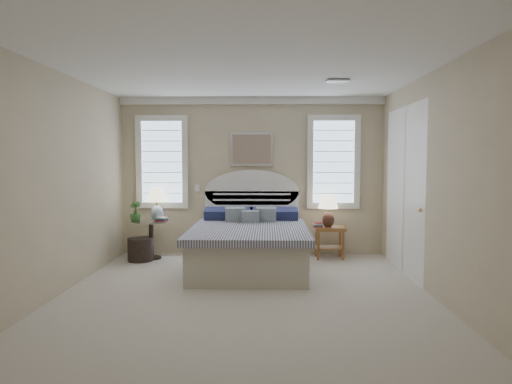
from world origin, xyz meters
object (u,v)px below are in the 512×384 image
(lamp_left, at_px, (157,200))
(nightstand_right, at_px, (329,235))
(side_table_left, at_px, (151,236))
(lamp_right, at_px, (328,207))
(bed, at_px, (250,242))
(floor_pot, at_px, (140,249))

(lamp_left, bearing_deg, nightstand_right, 0.86)
(side_table_left, xyz_separation_m, lamp_right, (2.92, 0.05, 0.47))
(nightstand_right, xyz_separation_m, lamp_left, (-2.86, -0.04, 0.58))
(bed, bearing_deg, floor_pot, 166.70)
(bed, relative_size, nightstand_right, 4.29)
(nightstand_right, relative_size, lamp_left, 0.97)
(bed, bearing_deg, nightstand_right, 28.03)
(bed, distance_m, side_table_left, 1.75)
(side_table_left, bearing_deg, lamp_right, 0.94)
(nightstand_right, bearing_deg, side_table_left, -178.06)
(lamp_left, bearing_deg, lamp_right, -0.18)
(bed, distance_m, lamp_right, 1.50)
(floor_pot, bearing_deg, side_table_left, 50.83)
(nightstand_right, distance_m, floor_pot, 3.11)
(floor_pot, distance_m, lamp_right, 3.14)
(side_table_left, relative_size, nightstand_right, 1.19)
(side_table_left, bearing_deg, lamp_left, 33.53)
(lamp_right, bearing_deg, bed, -153.22)
(bed, height_order, lamp_right, bed)
(lamp_left, bearing_deg, floor_pot, -134.68)
(bed, distance_m, floor_pot, 1.85)
(side_table_left, distance_m, lamp_right, 2.96)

